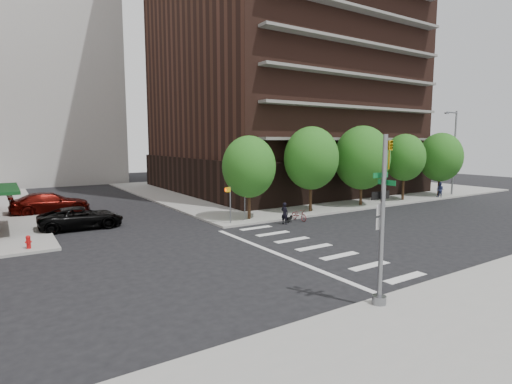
% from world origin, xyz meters
% --- Properties ---
extents(ground, '(120.00, 120.00, 0.00)m').
position_xyz_m(ground, '(0.00, 0.00, 0.00)').
color(ground, black).
rests_on(ground, ground).
extents(sidewalk_ne, '(39.00, 33.00, 0.15)m').
position_xyz_m(sidewalk_ne, '(20.50, 23.50, 0.07)').
color(sidewalk_ne, gray).
rests_on(sidewalk_ne, ground).
extents(crosswalk, '(3.85, 13.00, 0.01)m').
position_xyz_m(crosswalk, '(2.21, -0.00, 0.01)').
color(crosswalk, silver).
rests_on(crosswalk, ground).
extents(apartment_tower, '(26.65, 25.50, 45.00)m').
position_xyz_m(apartment_tower, '(18.00, 24.00, 20.91)').
color(apartment_tower, black).
rests_on(apartment_tower, sidewalk_ne).
extents(tree_a, '(4.00, 4.00, 5.90)m').
position_xyz_m(tree_a, '(4.00, 8.50, 4.04)').
color(tree_a, '#301E11').
rests_on(tree_a, sidewalk_ne).
extents(tree_b, '(4.50, 4.50, 6.65)m').
position_xyz_m(tree_b, '(10.00, 8.50, 4.54)').
color(tree_b, '#301E11').
rests_on(tree_b, sidewalk_ne).
extents(tree_c, '(5.00, 5.00, 6.80)m').
position_xyz_m(tree_c, '(16.00, 8.50, 4.45)').
color(tree_c, '#301E11').
rests_on(tree_c, sidewalk_ne).
extents(tree_d, '(4.00, 4.00, 6.20)m').
position_xyz_m(tree_d, '(22.00, 8.50, 4.34)').
color(tree_d, '#301E11').
rests_on(tree_d, sidewalk_ne).
extents(tree_e, '(4.50, 4.50, 6.35)m').
position_xyz_m(tree_e, '(28.00, 8.50, 4.25)').
color(tree_e, '#301E11').
rests_on(tree_e, sidewalk_ne).
extents(traffic_signal, '(0.90, 0.75, 6.00)m').
position_xyz_m(traffic_signal, '(-0.47, -7.49, 2.70)').
color(traffic_signal, slate).
rests_on(traffic_signal, sidewalk_s).
extents(pedestrian_signal, '(2.18, 0.67, 2.60)m').
position_xyz_m(pedestrian_signal, '(2.32, 7.92, 1.85)').
color(pedestrian_signal, slate).
rests_on(pedestrian_signal, sidewalk_ne).
extents(fire_hydrant, '(0.24, 0.24, 0.73)m').
position_xyz_m(fire_hydrant, '(-10.50, 7.80, 0.55)').
color(fire_hydrant, '#A50C0C').
rests_on(fire_hydrant, sidewalk_nw).
extents(streetlamp, '(2.14, 0.22, 9.00)m').
position_xyz_m(streetlamp, '(29.82, 8.20, 5.29)').
color(streetlamp, slate).
rests_on(streetlamp, sidewalk_ne).
extents(parked_car_black, '(2.69, 5.49, 1.50)m').
position_xyz_m(parked_car_black, '(-7.08, 12.34, 0.75)').
color(parked_car_black, black).
rests_on(parked_car_black, ground).
extents(parked_car_maroon, '(2.54, 6.05, 1.75)m').
position_xyz_m(parked_car_maroon, '(-8.20, 19.95, 0.87)').
color(parked_car_maroon, '#3F0805').
rests_on(parked_car_maroon, ground).
extents(parked_car_silver, '(1.86, 4.37, 1.40)m').
position_xyz_m(parked_car_silver, '(-8.00, 20.89, 0.70)').
color(parked_car_silver, '#B6BBBF').
rests_on(parked_car_silver, ground).
extents(scooter, '(0.63, 1.65, 0.86)m').
position_xyz_m(scooter, '(7.18, 6.50, 0.43)').
color(scooter, maroon).
rests_on(scooter, ground).
extents(dog_walker, '(0.66, 0.53, 1.58)m').
position_xyz_m(dog_walker, '(5.45, 6.00, 0.79)').
color(dog_walker, black).
rests_on(dog_walker, ground).
extents(dog, '(0.60, 0.34, 0.50)m').
position_xyz_m(dog, '(6.08, 6.24, 0.32)').
color(dog, black).
rests_on(dog, ground).
extents(pedestrian_far, '(0.81, 0.65, 1.57)m').
position_xyz_m(pedestrian_far, '(26.67, 7.50, 0.94)').
color(pedestrian_far, navy).
rests_on(pedestrian_far, sidewalk_ne).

